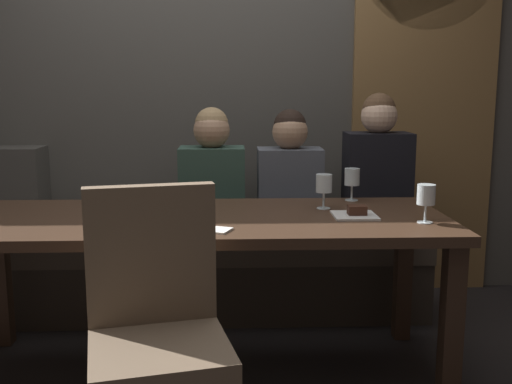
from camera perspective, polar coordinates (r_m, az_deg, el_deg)
ground at (r=2.93m, az=-5.13°, el=-16.59°), size 9.00×9.00×0.00m
back_wall_tiled at (r=3.85m, az=-4.56°, el=12.79°), size 6.00×0.12×3.00m
arched_door at (r=3.95m, az=15.72°, el=10.42°), size 0.90×0.05×2.55m
dining_table at (r=2.70m, az=-5.35°, el=-4.10°), size 2.20×0.84×0.74m
banquette_bench at (r=3.49m, az=-4.61°, el=-8.08°), size 2.50×0.44×0.45m
chair_near_side at (r=2.05m, az=-9.47°, el=-11.53°), size 0.53×0.53×0.98m
diner_redhead at (r=3.35m, az=-4.18°, el=1.27°), size 0.36×0.24×0.75m
diner_bearded at (r=3.40m, az=3.20°, el=1.31°), size 0.36×0.24×0.74m
diner_far_end at (r=3.44m, az=11.43°, el=1.97°), size 0.36×0.24×0.83m
wine_glass_center_front at (r=2.83m, az=6.46°, el=0.66°), size 0.08×0.08×0.16m
wine_glass_far_right at (r=2.61m, az=15.85°, el=-0.34°), size 0.08×0.08×0.16m
wine_glass_far_left at (r=3.06m, az=9.11°, el=1.28°), size 0.08×0.08×0.16m
dessert_plate at (r=2.69m, az=9.42°, el=-2.03°), size 0.19×0.19×0.05m
folded_napkin at (r=2.40m, az=-3.81°, el=-3.62°), size 0.14×0.13×0.01m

